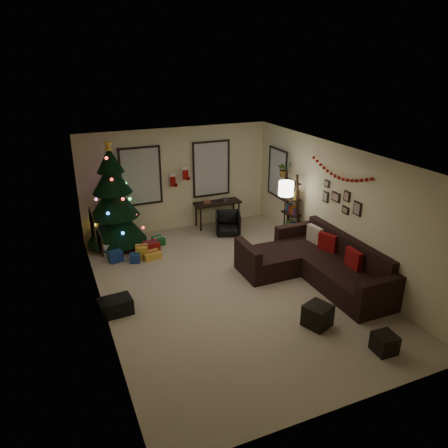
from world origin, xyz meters
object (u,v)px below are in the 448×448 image
(desk, at_px, (217,205))
(bookshelf, at_px, (292,209))
(christmas_tree, at_px, (114,203))
(desk_chair, at_px, (228,223))
(sofa, at_px, (316,265))

(desk, relative_size, bookshelf, 0.70)
(desk, bearing_deg, christmas_tree, -174.80)
(desk, height_order, desk_chair, desk)
(christmas_tree, bearing_deg, bookshelf, -19.85)
(desk_chair, height_order, bookshelf, bookshelf)
(bookshelf, bearing_deg, sofa, -104.99)
(christmas_tree, relative_size, desk, 2.11)
(christmas_tree, xyz_separation_m, bookshelf, (4.04, -1.46, -0.23))
(desk, distance_m, desk_chair, 0.72)
(christmas_tree, height_order, bookshelf, christmas_tree)
(desk, xyz_separation_m, desk_chair, (0.03, -0.65, -0.30))
(desk_chair, bearing_deg, sofa, -54.85)
(christmas_tree, distance_m, bookshelf, 4.31)
(sofa, relative_size, bookshelf, 1.68)
(sofa, xyz_separation_m, desk_chair, (-0.76, 2.90, -0.00))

